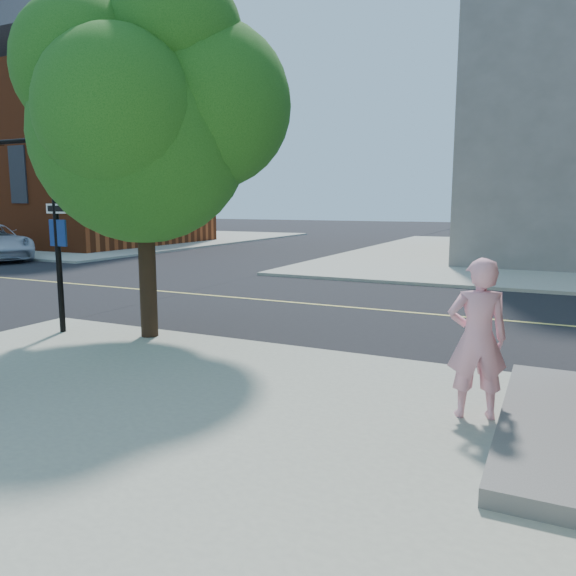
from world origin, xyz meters
The scene contains 6 objects.
ground centered at (0.00, 0.00, 0.00)m, with size 140.00×140.00×0.00m, color black.
road_ew centered at (0.00, 4.50, 0.01)m, with size 140.00×9.00×0.01m, color black.
sidewalk_nw centered at (-23.00, 21.50, 0.06)m, with size 26.00×25.00×0.12m, color #9FA08E.
church centered at (-20.00, 18.00, 7.18)m, with size 15.20×12.00×14.40m.
man_on_phone centered at (8.08, -2.09, 1.08)m, with size 0.70×0.46×1.92m, color #F4A1B4.
street_tree centered at (2.01, -0.53, 4.34)m, with size 4.93×4.48×6.54m.
Camera 1 is at (8.85, -8.82, 2.67)m, focal length 34.78 mm.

